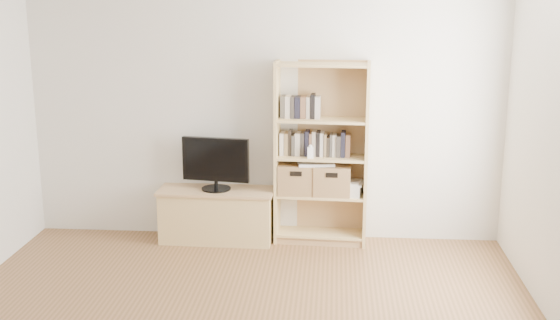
# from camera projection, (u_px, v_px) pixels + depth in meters

# --- Properties ---
(back_wall) EXTENTS (4.50, 0.02, 2.60)m
(back_wall) POSITION_uv_depth(u_px,v_px,m) (264.00, 104.00, 6.63)
(back_wall) COLOR silver
(back_wall) RESTS_ON floor
(tv_stand) EXTENTS (1.07, 0.42, 0.49)m
(tv_stand) POSITION_uv_depth(u_px,v_px,m) (217.00, 216.00, 6.73)
(tv_stand) COLOR tan
(tv_stand) RESTS_ON floor
(bookshelf) EXTENTS (0.88, 0.35, 1.73)m
(bookshelf) POSITION_uv_depth(u_px,v_px,m) (321.00, 154.00, 6.54)
(bookshelf) COLOR tan
(bookshelf) RESTS_ON floor
(television) EXTENTS (0.64, 0.14, 0.50)m
(television) POSITION_uv_depth(u_px,v_px,m) (216.00, 164.00, 6.60)
(television) COLOR black
(television) RESTS_ON tv_stand
(books_row_mid) EXTENTS (0.74, 0.15, 0.20)m
(books_row_mid) POSITION_uv_depth(u_px,v_px,m) (322.00, 145.00, 6.54)
(books_row_mid) COLOR beige
(books_row_mid) RESTS_ON bookshelf
(books_row_upper) EXTENTS (0.40, 0.17, 0.21)m
(books_row_upper) POSITION_uv_depth(u_px,v_px,m) (302.00, 107.00, 6.48)
(books_row_upper) COLOR beige
(books_row_upper) RESTS_ON bookshelf
(baby_monitor) EXTENTS (0.06, 0.04, 0.10)m
(baby_monitor) POSITION_uv_depth(u_px,v_px,m) (310.00, 153.00, 6.46)
(baby_monitor) COLOR white
(baby_monitor) RESTS_ON bookshelf
(basket_left) EXTENTS (0.35, 0.29, 0.28)m
(basket_left) POSITION_uv_depth(u_px,v_px,m) (297.00, 178.00, 6.63)
(basket_left) COLOR olive
(basket_left) RESTS_ON bookshelf
(basket_right) EXTENTS (0.35, 0.29, 0.28)m
(basket_right) POSITION_uv_depth(u_px,v_px,m) (332.00, 180.00, 6.59)
(basket_right) COLOR olive
(basket_right) RESTS_ON bookshelf
(laptop) EXTENTS (0.36, 0.27, 0.03)m
(laptop) POSITION_uv_depth(u_px,v_px,m) (316.00, 163.00, 6.57)
(laptop) COLOR silver
(laptop) RESTS_ON basket_left
(magazine_stack) EXTENTS (0.20, 0.26, 0.11)m
(magazine_stack) POSITION_uv_depth(u_px,v_px,m) (353.00, 189.00, 6.58)
(magazine_stack) COLOR beige
(magazine_stack) RESTS_ON bookshelf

